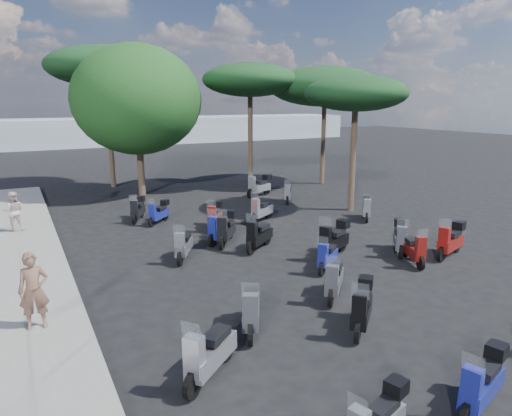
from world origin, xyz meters
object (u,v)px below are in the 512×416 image
scooter_20 (261,211)px  pine_3 (356,94)px  scooter_4 (138,210)px  scooter_18 (334,240)px  scooter_25 (451,241)px  pine_2 (105,67)px  scooter_7 (226,229)px  woman (34,291)px  scooter_27 (288,194)px  scooter_13 (327,257)px  scooter_6 (334,281)px  scooter_12 (362,308)px  scooter_21 (259,186)px  scooter_26 (367,209)px  pine_0 (250,80)px  scooter_3 (183,246)px  scooter_24 (414,250)px  pedestrian_far (13,211)px  scooter_9 (159,213)px  scooter_11 (482,384)px  scooter_2 (209,355)px  scooter_14 (259,236)px  pine_1 (325,87)px  scooter_15 (215,217)px  scooter_19 (400,238)px  broadleaf_tree (137,100)px  scooter_8 (221,228)px  scooter_1 (251,311)px

scooter_20 → pine_3: pine_3 is taller
scooter_4 → scooter_18: 8.89m
scooter_4 → scooter_18: size_ratio=0.83×
scooter_4 → scooter_25: bearing=158.8°
pine_2 → scooter_7: bearing=-84.2°
pine_3 → woman: bearing=-156.5°
scooter_27 → scooter_13: bearing=100.3°
scooter_6 → scooter_12: 1.71m
scooter_13 → pine_3: (5.70, 5.82, 4.88)m
scooter_4 → scooter_21: scooter_21 is taller
scooter_26 → pine_0: (-0.99, 8.98, 5.65)m
woman → pine_0: size_ratio=0.24×
scooter_3 → scooter_24: (6.26, -3.75, -0.01)m
pedestrian_far → scooter_9: size_ratio=1.29×
scooter_11 → scooter_24: (4.38, 5.59, -0.04)m
scooter_2 → scooter_14: scooter_2 is taller
scooter_2 → pine_1: (13.94, 15.64, 5.31)m
scooter_15 → scooter_24: scooter_15 is taller
scooter_14 → scooter_18: (1.85, -1.77, 0.06)m
scooter_19 → broadleaf_tree: broadleaf_tree is taller
scooter_18 → broadleaf_tree: (-2.99, 12.97, 4.50)m
scooter_19 → scooter_21: bearing=-50.8°
pine_0 → pine_3: (1.51, -7.30, -0.82)m
scooter_15 → scooter_19: bearing=162.4°
scooter_8 → scooter_7: bearing=160.9°
pine_3 → scooter_19: bearing=-114.4°
scooter_6 → scooter_15: bearing=-44.5°
scooter_4 → scooter_9: (0.65, -0.87, -0.03)m
pine_1 → scooter_3: bearing=-142.9°
scooter_27 → pine_0: size_ratio=0.19×
pine_2 → scooter_6: bearing=-84.2°
broadleaf_tree → scooter_21: bearing=-31.1°
scooter_24 → scooter_26: bearing=-92.5°
scooter_1 → scooter_27: size_ratio=1.20×
scooter_2 → scooter_18: (6.22, 4.41, 0.06)m
scooter_4 → scooter_21: (7.00, 2.04, 0.08)m
scooter_21 → pine_3: 7.12m
scooter_8 → pedestrian_far: bearing=16.9°
scooter_24 → scooter_18: bearing=-20.5°
scooter_8 → scooter_25: size_ratio=0.85×
scooter_15 → scooter_27: (5.16, 2.75, -0.07)m
scooter_18 → scooter_25: (3.37, -1.82, -0.02)m
pine_0 → pine_1: pine_0 is taller
scooter_1 → pine_2: (0.82, 19.33, 6.38)m
woman → scooter_1: (4.19, -2.14, -0.52)m
scooter_11 → scooter_26: size_ratio=1.20×
pedestrian_far → scooter_4: (4.67, -0.16, -0.44)m
pine_3 → scooter_2: bearing=-139.7°
scooter_7 → scooter_21: 8.44m
scooter_20 → scooter_4: bearing=28.1°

